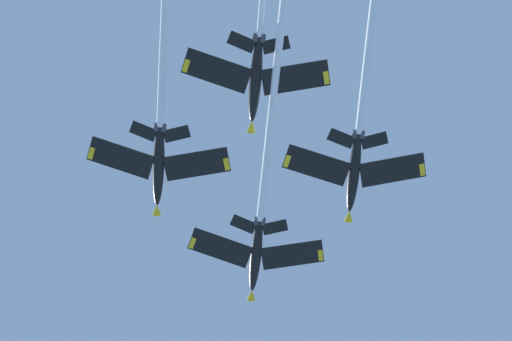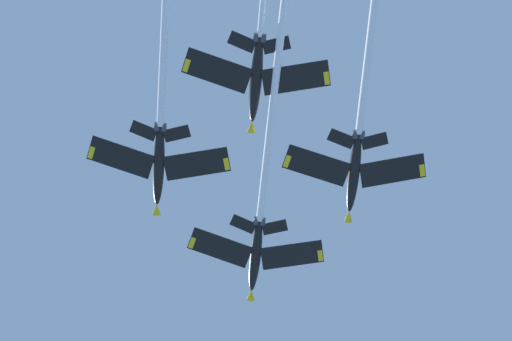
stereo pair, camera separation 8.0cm
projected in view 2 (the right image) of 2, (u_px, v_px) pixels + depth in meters
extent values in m
ellipsoid|color=black|center=(255.00, 256.00, 131.02)|extent=(10.24, 8.82, 4.43)
cone|color=yellow|center=(251.00, 295.00, 133.78)|extent=(2.20, 2.11, 1.57)
ellipsoid|color=black|center=(254.00, 266.00, 132.44)|extent=(2.90, 2.64, 1.60)
cube|color=black|center=(220.00, 248.00, 130.52)|extent=(7.05, 9.64, 1.13)
cube|color=yellow|center=(192.00, 243.00, 130.43)|extent=(1.90, 1.39, 0.58)
cube|color=black|center=(292.00, 255.00, 130.69)|extent=(9.33, 8.19, 1.13)
cube|color=yellow|center=(320.00, 256.00, 130.75)|extent=(1.62, 1.84, 0.58)
cube|color=black|center=(243.00, 224.00, 128.93)|extent=(2.97, 4.00, 0.62)
cube|color=black|center=(275.00, 227.00, 129.00)|extent=(3.99, 3.44, 0.62)
cube|color=yellow|center=(259.00, 222.00, 130.32)|extent=(2.47, 2.07, 3.33)
cylinder|color=#38383D|center=(256.00, 221.00, 128.54)|extent=(1.41, 1.36, 1.03)
cylinder|color=#38383D|center=(263.00, 221.00, 128.55)|extent=(1.41, 1.36, 1.03)
cylinder|color=white|center=(275.00, 89.00, 120.24)|extent=(30.65, 25.49, 11.37)
ellipsoid|color=black|center=(159.00, 166.00, 124.58)|extent=(10.15, 8.99, 4.18)
cone|color=yellow|center=(157.00, 209.00, 127.20)|extent=(2.18, 2.11, 1.55)
ellipsoid|color=black|center=(159.00, 178.00, 125.95)|extent=(2.88, 2.66, 1.54)
cube|color=black|center=(121.00, 157.00, 124.10)|extent=(7.18, 9.64, 1.05)
cube|color=yellow|center=(91.00, 153.00, 124.03)|extent=(1.90, 1.42, 0.55)
cube|color=black|center=(197.00, 164.00, 124.25)|extent=(9.38, 8.12, 1.05)
cube|color=yellow|center=(227.00, 164.00, 124.29)|extent=(1.60, 1.85, 0.55)
cube|color=black|center=(144.00, 131.00, 122.58)|extent=(3.03, 4.01, 0.58)
cube|color=black|center=(177.00, 134.00, 122.65)|extent=(4.00, 3.41, 0.58)
cube|color=yellow|center=(161.00, 130.00, 123.98)|extent=(2.40, 2.08, 3.29)
cylinder|color=#38383D|center=(157.00, 127.00, 122.20)|extent=(1.40, 1.36, 1.02)
cylinder|color=#38383D|center=(164.00, 127.00, 122.22)|extent=(1.40, 1.36, 1.02)
ellipsoid|color=black|center=(354.00, 173.00, 124.62)|extent=(10.02, 9.12, 4.32)
cone|color=yellow|center=(349.00, 216.00, 127.32)|extent=(2.18, 2.12, 1.56)
ellipsoid|color=black|center=(352.00, 185.00, 126.02)|extent=(2.86, 2.69, 1.57)
cube|color=black|center=(316.00, 166.00, 124.15)|extent=(7.29, 9.62, 1.10)
cube|color=yellow|center=(287.00, 161.00, 124.09)|extent=(1.90, 1.44, 0.57)
cube|color=black|center=(393.00, 171.00, 124.26)|extent=(9.42, 8.01, 1.10)
cube|color=yellow|center=(422.00, 170.00, 124.30)|extent=(1.58, 1.86, 0.57)
cube|color=black|center=(341.00, 139.00, 122.57)|extent=(3.07, 4.01, 0.61)
cube|color=black|center=(374.00, 141.00, 122.62)|extent=(4.01, 3.36, 0.61)
cube|color=yellow|center=(357.00, 137.00, 123.96)|extent=(2.39, 2.14, 3.31)
cylinder|color=#38383D|center=(355.00, 134.00, 122.18)|extent=(1.41, 1.37, 1.03)
cylinder|color=#38383D|center=(362.00, 135.00, 122.19)|extent=(1.41, 1.37, 1.03)
ellipsoid|color=black|center=(256.00, 80.00, 120.03)|extent=(10.18, 8.96, 4.21)
cone|color=yellow|center=(252.00, 126.00, 122.67)|extent=(2.18, 2.11, 1.55)
ellipsoid|color=black|center=(255.00, 93.00, 121.41)|extent=(2.89, 2.66, 1.55)
cube|color=black|center=(217.00, 71.00, 119.55)|extent=(7.16, 9.64, 1.06)
cube|color=yellow|center=(186.00, 65.00, 119.48)|extent=(1.90, 1.41, 0.55)
cube|color=black|center=(296.00, 78.00, 119.70)|extent=(9.37, 8.14, 1.06)
cube|color=yellow|center=(327.00, 78.00, 119.75)|extent=(1.61, 1.85, 0.55)
cube|color=black|center=(242.00, 42.00, 118.03)|extent=(3.01, 4.01, 0.59)
cube|color=black|center=(276.00, 45.00, 118.09)|extent=(4.00, 3.41, 0.59)
cube|color=yellow|center=(259.00, 42.00, 119.42)|extent=(2.41, 2.08, 3.30)
cylinder|color=#38383D|center=(256.00, 37.00, 117.64)|extent=(1.40, 1.36, 1.02)
cylinder|color=#38383D|center=(263.00, 38.00, 117.66)|extent=(1.40, 1.36, 1.02)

